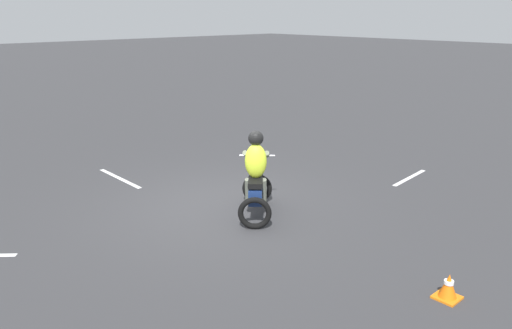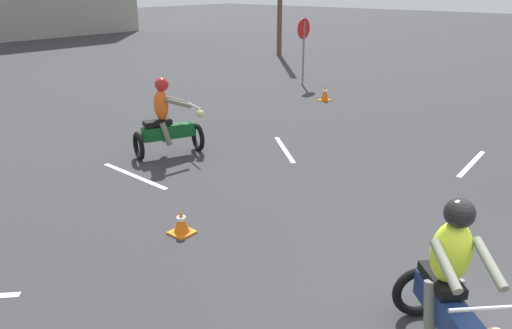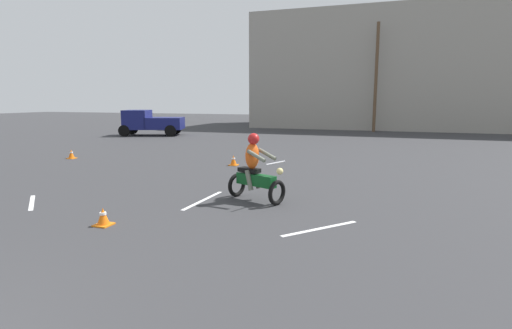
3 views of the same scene
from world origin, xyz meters
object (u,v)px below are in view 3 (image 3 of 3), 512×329
utility_pole_far (376,78)px  traffic_cone_mid_center (233,160)px  motorcycle_rider_background (255,171)px  pickup_truck (150,122)px  traffic_cone_mid_left (71,154)px  traffic_cone_near_right (103,217)px

utility_pole_far → traffic_cone_mid_center: bearing=-102.9°
motorcycle_rider_background → pickup_truck: pickup_truck is taller
traffic_cone_mid_left → traffic_cone_near_right: bearing=-43.1°
motorcycle_rider_background → utility_pole_far: (1.66, 22.86, 3.32)m
motorcycle_rider_background → traffic_cone_near_right: motorcycle_rider_background is taller
motorcycle_rider_background → traffic_cone_near_right: (-2.18, -2.85, -0.55)m
traffic_cone_mid_center → traffic_cone_near_right: bearing=-87.6°
motorcycle_rider_background → traffic_cone_mid_left: size_ratio=4.30×
motorcycle_rider_background → traffic_cone_mid_left: (-9.60, 4.10, -0.54)m
traffic_cone_mid_left → pickup_truck: bearing=106.5°
traffic_cone_near_right → pickup_truck: bearing=121.2°
traffic_cone_mid_center → utility_pole_far: 19.02m
traffic_cone_near_right → traffic_cone_mid_center: traffic_cone_mid_center is taller
pickup_truck → traffic_cone_mid_left: 10.95m
traffic_cone_near_right → utility_pole_far: size_ratio=0.04×
pickup_truck → traffic_cone_near_right: (10.53, -17.42, -0.75)m
pickup_truck → traffic_cone_mid_left: (3.11, -10.47, -0.74)m
traffic_cone_mid_center → motorcycle_rider_background: bearing=-62.0°
traffic_cone_mid_left → utility_pole_far: bearing=59.0°
traffic_cone_mid_center → traffic_cone_mid_left: 7.13m
motorcycle_rider_background → utility_pole_far: 23.16m
motorcycle_rider_background → traffic_cone_mid_center: motorcycle_rider_background is taller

